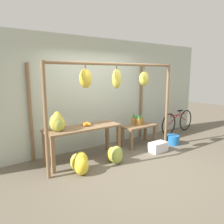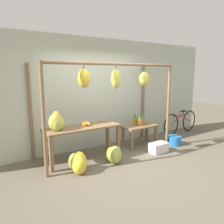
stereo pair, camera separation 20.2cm
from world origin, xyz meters
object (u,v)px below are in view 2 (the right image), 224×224
at_px(banana_pile_ground_right, 114,155).
at_px(parked_bicycle, 181,122).
at_px(pineapple_cluster, 139,120).
at_px(fruit_crate_white, 159,148).
at_px(orange_pile, 86,124).
at_px(banana_pile_on_table, 57,122).
at_px(banana_pile_ground_left, 78,163).
at_px(blue_bucket, 174,140).

height_order(banana_pile_ground_right, parked_bicycle, parked_bicycle).
relative_size(pineapple_cluster, fruit_crate_white, 0.77).
bearing_deg(banana_pile_ground_right, pineapple_cluster, 28.77).
relative_size(fruit_crate_white, parked_bicycle, 0.27).
bearing_deg(pineapple_cluster, orange_pile, -176.59).
relative_size(banana_pile_on_table, banana_pile_ground_left, 0.68).
distance_m(banana_pile_ground_left, banana_pile_ground_right, 0.84).
bearing_deg(banana_pile_ground_left, pineapple_cluster, 17.41).
bearing_deg(pineapple_cluster, banana_pile_ground_right, -151.23).
xyz_separation_m(blue_bucket, parked_bicycle, (1.05, 0.67, 0.24)).
height_order(banana_pile_on_table, blue_bucket, banana_pile_on_table).
relative_size(banana_pile_ground_right, blue_bucket, 1.17).
xyz_separation_m(pineapple_cluster, banana_pile_ground_right, (-1.26, -0.69, -0.49)).
bearing_deg(orange_pile, parked_bicycle, 3.05).
xyz_separation_m(orange_pile, banana_pile_ground_right, (0.38, -0.59, -0.63)).
xyz_separation_m(banana_pile_on_table, blue_bucket, (3.09, -0.44, -0.81)).
bearing_deg(banana_pile_ground_right, blue_bucket, 3.05).
xyz_separation_m(banana_pile_on_table, fruit_crate_white, (2.34, -0.61, -0.82)).
bearing_deg(banana_pile_on_table, banana_pile_ground_left, -67.10).
bearing_deg(banana_pile_ground_left, blue_bucket, 1.51).
distance_m(orange_pile, blue_bucket, 2.55).
bearing_deg(parked_bicycle, banana_pile_ground_right, -165.88).
bearing_deg(fruit_crate_white, pineapple_cluster, 91.91).
bearing_deg(pineapple_cluster, fruit_crate_white, -88.09).
distance_m(banana_pile_on_table, banana_pile_ground_left, 0.93).
xyz_separation_m(banana_pile_ground_left, parked_bicycle, (3.92, 0.74, 0.18)).
bearing_deg(pineapple_cluster, parked_bicycle, 2.72).
distance_m(orange_pile, pineapple_cluster, 1.64).
height_order(orange_pile, parked_bicycle, orange_pile).
height_order(orange_pile, blue_bucket, orange_pile).
xyz_separation_m(banana_pile_on_table, orange_pile, (0.68, 0.04, -0.13)).
height_order(fruit_crate_white, blue_bucket, blue_bucket).
distance_m(orange_pile, banana_pile_ground_right, 0.94).
bearing_deg(parked_bicycle, fruit_crate_white, -155.20).
height_order(pineapple_cluster, banana_pile_ground_left, pineapple_cluster).
bearing_deg(parked_bicycle, banana_pile_ground_left, -169.27).
relative_size(pineapple_cluster, parked_bicycle, 0.21).
height_order(banana_pile_on_table, orange_pile, banana_pile_on_table).
distance_m(banana_pile_on_table, pineapple_cluster, 2.33).
xyz_separation_m(banana_pile_on_table, parked_bicycle, (4.14, 0.23, -0.57)).
xyz_separation_m(orange_pile, blue_bucket, (2.41, -0.48, -0.68)).
relative_size(banana_pile_ground_right, fruit_crate_white, 0.91).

